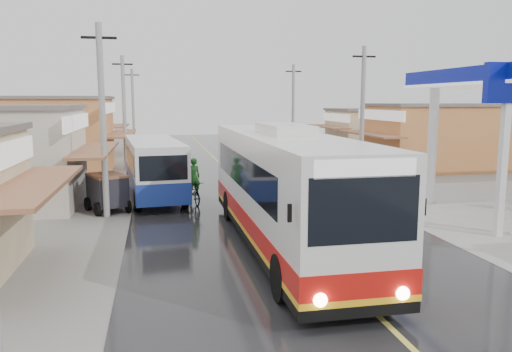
{
  "coord_description": "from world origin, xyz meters",
  "views": [
    {
      "loc": [
        -4.87,
        -12.5,
        4.89
      ],
      "look_at": [
        -0.89,
        7.28,
        1.84
      ],
      "focal_mm": 35.0,
      "sensor_mm": 36.0,
      "label": 1
    }
  ],
  "objects_px": {
    "coach_bus": "(283,189)",
    "tricycle_near": "(107,190)",
    "second_bus": "(154,167)",
    "cyclist": "(193,189)"
  },
  "relations": [
    {
      "from": "second_bus",
      "to": "tricycle_near",
      "type": "bearing_deg",
      "value": -130.33
    },
    {
      "from": "coach_bus",
      "to": "cyclist",
      "type": "bearing_deg",
      "value": 107.58
    },
    {
      "from": "second_bus",
      "to": "tricycle_near",
      "type": "xyz_separation_m",
      "value": [
        -2.05,
        -2.96,
        -0.62
      ]
    },
    {
      "from": "coach_bus",
      "to": "tricycle_near",
      "type": "distance_m",
      "value": 9.31
    },
    {
      "from": "coach_bus",
      "to": "tricycle_near",
      "type": "xyz_separation_m",
      "value": [
        -6.31,
        6.77,
        -1.03
      ]
    },
    {
      "from": "tricycle_near",
      "to": "coach_bus",
      "type": "bearing_deg",
      "value": -71.32
    },
    {
      "from": "second_bus",
      "to": "cyclist",
      "type": "bearing_deg",
      "value": -54.72
    },
    {
      "from": "cyclist",
      "to": "tricycle_near",
      "type": "distance_m",
      "value": 3.97
    },
    {
      "from": "coach_bus",
      "to": "cyclist",
      "type": "distance_m",
      "value": 8.11
    },
    {
      "from": "second_bus",
      "to": "cyclist",
      "type": "distance_m",
      "value": 2.91
    }
  ]
}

